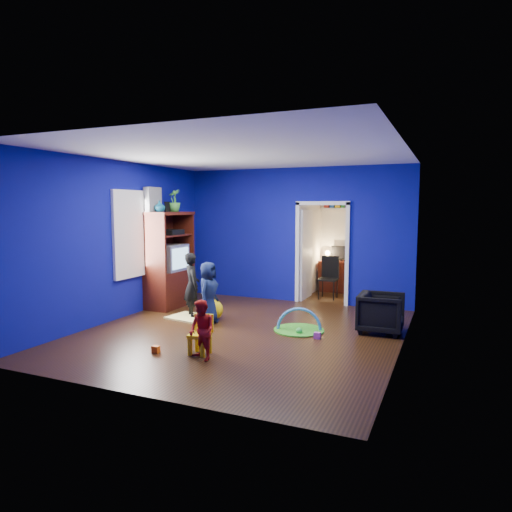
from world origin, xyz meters
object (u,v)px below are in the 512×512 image
at_px(study_desk, 338,276).
at_px(play_mat, 299,330).
at_px(vase, 160,206).
at_px(folding_chair, 328,278).
at_px(hopper_ball, 213,310).
at_px(kid_chair, 200,337).
at_px(armchair, 381,313).
at_px(child_navy, 208,293).
at_px(tv_armoire, 169,260).
at_px(toddler_red, 202,330).
at_px(crt_tv, 171,258).
at_px(child_black, 192,285).

bearing_deg(study_desk, play_mat, -86.53).
bearing_deg(vase, folding_chair, 40.21).
bearing_deg(hopper_ball, kid_chair, -66.70).
relative_size(armchair, vase, 3.22).
xyz_separation_m(child_navy, play_mat, (1.63, 0.17, -0.54)).
bearing_deg(play_mat, folding_chair, 94.65).
bearing_deg(tv_armoire, toddler_red, -49.24).
height_order(armchair, study_desk, study_desk).
relative_size(child_navy, toddler_red, 1.35).
xyz_separation_m(crt_tv, play_mat, (3.01, -0.74, -1.01)).
bearing_deg(child_black, play_mat, -138.79).
relative_size(toddler_red, crt_tv, 1.17).
xyz_separation_m(vase, folding_chair, (2.82, 2.38, -1.61)).
bearing_deg(crt_tv, armchair, -4.17).
bearing_deg(tv_armoire, vase, -90.00).
height_order(armchair, tv_armoire, tv_armoire).
bearing_deg(play_mat, armchair, 18.79).
height_order(child_black, child_navy, child_black).
height_order(child_navy, toddler_red, child_navy).
xyz_separation_m(armchair, crt_tv, (-4.28, 0.31, 0.69)).
bearing_deg(tv_armoire, armchair, -4.14).
bearing_deg(child_navy, folding_chair, -30.83).
bearing_deg(vase, toddler_red, -45.83).
bearing_deg(crt_tv, child_black, -35.32).
height_order(toddler_red, vase, vase).
xyz_separation_m(vase, study_desk, (2.82, 3.34, -1.70)).
height_order(child_black, play_mat, child_black).
bearing_deg(child_black, tv_armoire, 10.54).
distance_m(toddler_red, crt_tv, 3.54).
xyz_separation_m(crt_tv, hopper_ball, (1.33, -0.67, -0.83)).
height_order(vase, kid_chair, vase).
height_order(armchair, toddler_red, toddler_red).
bearing_deg(toddler_red, child_black, 149.56).
distance_m(vase, hopper_ball, 2.36).
distance_m(armchair, child_navy, 2.97).
bearing_deg(folding_chair, hopper_ball, -117.78).
height_order(hopper_ball, folding_chair, folding_chair).
relative_size(toddler_red, vase, 3.64).
relative_size(toddler_red, study_desk, 0.93).
bearing_deg(vase, study_desk, 49.86).
bearing_deg(crt_tv, study_desk, 47.60).
relative_size(crt_tv, play_mat, 0.83).
bearing_deg(tv_armoire, hopper_ball, -25.90).
xyz_separation_m(hopper_ball, kid_chair, (0.77, -1.80, 0.06)).
height_order(child_black, folding_chair, child_black).
height_order(child_navy, crt_tv, crt_tv).
xyz_separation_m(toddler_red, hopper_ball, (-0.92, 2.00, -0.22)).
bearing_deg(toddler_red, child_navy, 142.03).
relative_size(vase, kid_chair, 0.45).
bearing_deg(child_black, kid_chair, 168.45).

